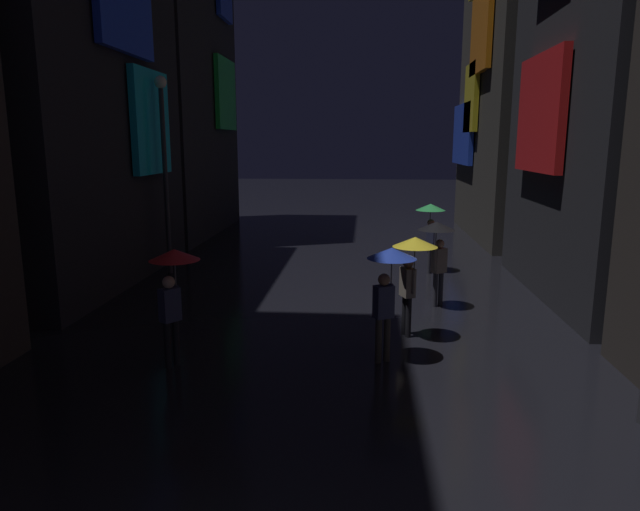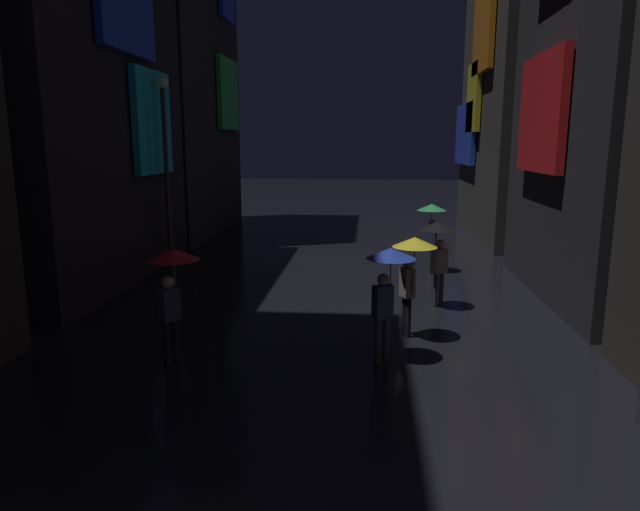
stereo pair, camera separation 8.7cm
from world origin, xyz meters
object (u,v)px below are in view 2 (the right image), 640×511
Objects in this scene: pedestrian_far_right_black at (438,240)px; pedestrian_midstreet_left_red at (172,274)px; pedestrian_near_crossing_yellow at (412,259)px; pedestrian_foreground_right_blue at (388,273)px; pedestrian_midstreet_centre_green at (432,219)px; streetlamp_left_far at (166,154)px.

pedestrian_midstreet_left_red is (-5.12, -4.04, 0.00)m from pedestrian_far_right_black.
pedestrian_far_right_black is 2.40m from pedestrian_near_crossing_yellow.
pedestrian_far_right_black is at bearing 70.11° from pedestrian_foreground_right_blue.
pedestrian_near_crossing_yellow is (4.35, 1.76, 0.00)m from pedestrian_midstreet_left_red.
pedestrian_foreground_right_blue and pedestrian_near_crossing_yellow have the same top height.
pedestrian_midstreet_left_red is 1.00× the size of pedestrian_midstreet_centre_green.
pedestrian_foreground_right_blue is 0.36× the size of streetlamp_left_far.
pedestrian_midstreet_centre_green is 8.26m from streetlamp_left_far.
pedestrian_far_right_black is 8.56m from streetlamp_left_far.
pedestrian_far_right_black and pedestrian_foreground_right_blue have the same top height.
pedestrian_midstreet_left_red is 1.00× the size of pedestrian_near_crossing_yellow.
pedestrian_midstreet_centre_green is (5.40, 7.94, 0.00)m from pedestrian_midstreet_left_red.
pedestrian_far_right_black and pedestrian_midstreet_left_red have the same top height.
pedestrian_foreground_right_blue is 1.00× the size of pedestrian_midstreet_left_red.
pedestrian_far_right_black is at bearing -93.98° from pedestrian_midstreet_centre_green.
pedestrian_far_right_black and pedestrian_midstreet_centre_green have the same top height.
streetlamp_left_far reaches higher than pedestrian_near_crossing_yellow.
pedestrian_midstreet_left_red and pedestrian_near_crossing_yellow have the same top height.
pedestrian_midstreet_centre_green is 0.36× the size of streetlamp_left_far.
pedestrian_far_right_black is 3.81m from pedestrian_foreground_right_blue.
pedestrian_midstreet_left_red is at bearing -173.17° from pedestrian_foreground_right_blue.
streetlamp_left_far is at bearing 133.74° from pedestrian_foreground_right_blue.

